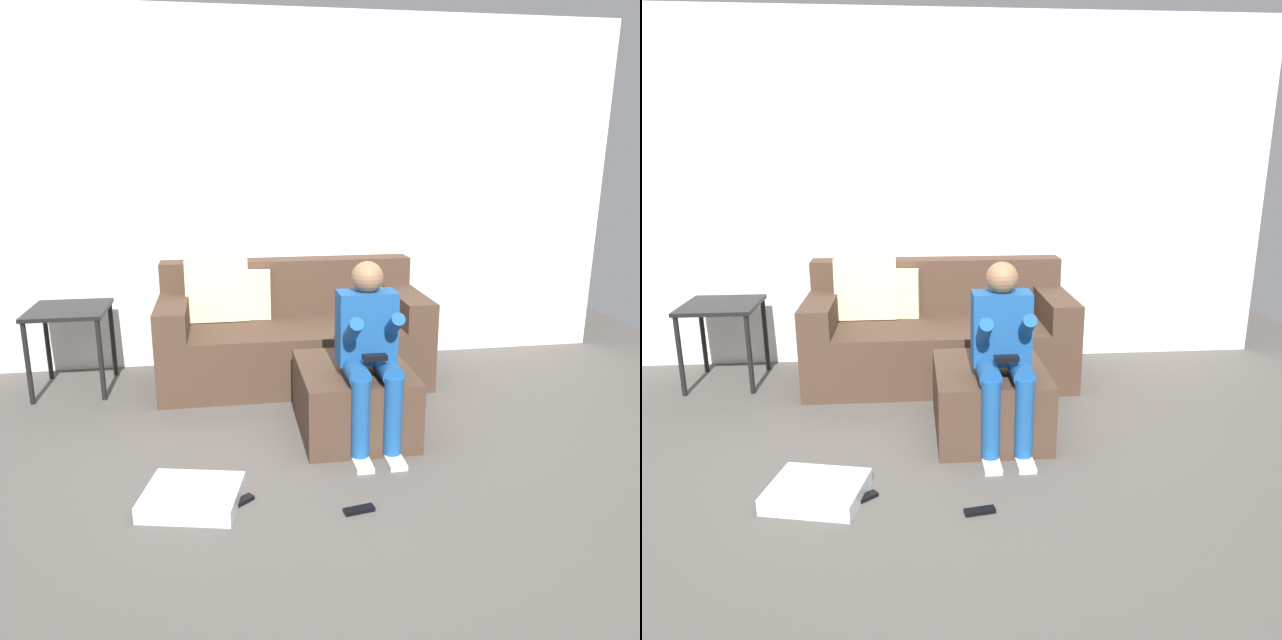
# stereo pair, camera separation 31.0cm
# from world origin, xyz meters

# --- Properties ---
(ground_plane) EXTENTS (7.16, 7.16, 0.00)m
(ground_plane) POSITION_xyz_m (0.00, 0.00, 0.00)
(ground_plane) COLOR #544F49
(wall_back) EXTENTS (5.51, 0.10, 2.78)m
(wall_back) POSITION_xyz_m (0.00, 2.10, 1.39)
(wall_back) COLOR white
(wall_back) RESTS_ON ground_plane
(couch_sectional) EXTENTS (2.01, 0.95, 0.94)m
(couch_sectional) POSITION_xyz_m (-0.05, 1.64, 0.34)
(couch_sectional) COLOR #473326
(couch_sectional) RESTS_ON ground_plane
(ottoman) EXTENTS (0.68, 0.79, 0.43)m
(ottoman) POSITION_xyz_m (0.24, 0.58, 0.22)
(ottoman) COLOR #473326
(ottoman) RESTS_ON ground_plane
(person_seated) EXTENTS (0.35, 0.56, 1.11)m
(person_seated) POSITION_xyz_m (0.29, 0.39, 0.62)
(person_seated) COLOR #194C8C
(person_seated) RESTS_ON ground_plane
(storage_bin) EXTENTS (0.55, 0.48, 0.09)m
(storage_bin) POSITION_xyz_m (-0.75, -0.13, 0.04)
(storage_bin) COLOR silver
(storage_bin) RESTS_ON ground_plane
(side_table) EXTENTS (0.55, 0.58, 0.63)m
(side_table) POSITION_xyz_m (-1.67, 1.62, 0.54)
(side_table) COLOR black
(side_table) RESTS_ON ground_plane
(remote_near_ottoman) EXTENTS (0.16, 0.07, 0.02)m
(remote_near_ottoman) POSITION_xyz_m (0.07, -0.33, 0.01)
(remote_near_ottoman) COLOR black
(remote_near_ottoman) RESTS_ON ground_plane
(remote_by_storage_bin) EXTENTS (0.15, 0.14, 0.02)m
(remote_by_storage_bin) POSITION_xyz_m (-0.51, -0.16, 0.01)
(remote_by_storage_bin) COLOR black
(remote_by_storage_bin) RESTS_ON ground_plane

